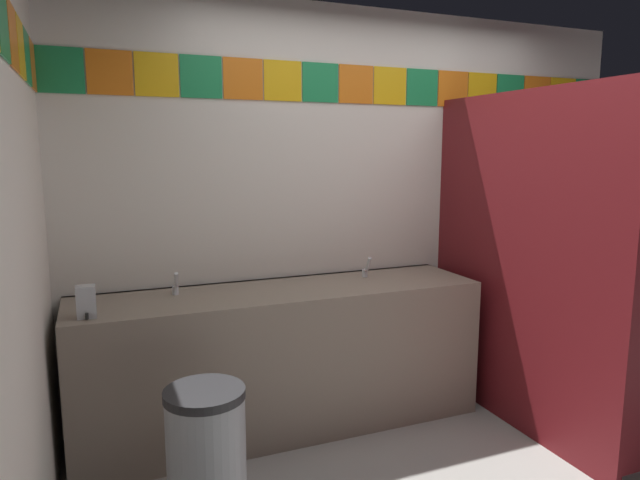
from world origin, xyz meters
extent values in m
cube|color=silver|center=(0.00, 1.46, 1.28)|extent=(3.95, 0.08, 2.56)
cube|color=#1E8C4C|center=(-1.85, 1.42, 2.07)|extent=(0.24, 0.01, 0.24)
cube|color=orange|center=(-1.60, 1.42, 2.07)|extent=(0.24, 0.01, 0.24)
cube|color=yellow|center=(-1.36, 1.42, 2.07)|extent=(0.24, 0.01, 0.24)
cube|color=#1E8C4C|center=(-1.11, 1.42, 2.07)|extent=(0.24, 0.01, 0.24)
cube|color=orange|center=(-0.86, 1.42, 2.07)|extent=(0.24, 0.01, 0.24)
cube|color=yellow|center=(-0.62, 1.42, 2.07)|extent=(0.24, 0.01, 0.24)
cube|color=#1E8C4C|center=(-0.37, 1.42, 2.07)|extent=(0.24, 0.01, 0.24)
cube|color=orange|center=(-0.12, 1.42, 2.07)|extent=(0.24, 0.01, 0.24)
cube|color=yellow|center=(0.12, 1.42, 2.07)|extent=(0.24, 0.01, 0.24)
cube|color=#1E8C4C|center=(0.37, 1.42, 2.07)|extent=(0.24, 0.01, 0.24)
cube|color=orange|center=(0.62, 1.42, 2.07)|extent=(0.24, 0.01, 0.24)
cube|color=yellow|center=(0.86, 1.42, 2.07)|extent=(0.24, 0.01, 0.24)
cube|color=#1E8C4C|center=(1.11, 1.42, 2.07)|extent=(0.24, 0.01, 0.24)
cube|color=orange|center=(1.36, 1.42, 2.07)|extent=(0.24, 0.01, 0.24)
cube|color=yellow|center=(1.60, 1.42, 2.07)|extent=(0.24, 0.01, 0.24)
cube|color=#1E8C4C|center=(1.85, 1.42, 2.07)|extent=(0.24, 0.01, 0.24)
cube|color=#1E8C4C|center=(-1.97, 0.26, 2.07)|extent=(0.01, 0.24, 0.24)
cube|color=orange|center=(-1.97, 0.52, 2.07)|extent=(0.01, 0.24, 0.24)
cube|color=yellow|center=(-1.97, 0.78, 2.07)|extent=(0.01, 0.24, 0.24)
cube|color=#1E8C4C|center=(-1.97, 1.04, 2.07)|extent=(0.01, 0.24, 0.24)
cube|color=orange|center=(-1.97, 1.29, 2.07)|extent=(0.01, 0.24, 0.24)
cube|color=gray|center=(-0.73, 1.12, 0.42)|extent=(2.38, 0.60, 0.85)
cube|color=gray|center=(-0.73, 1.41, 0.81)|extent=(2.38, 0.03, 0.08)
cylinder|color=white|center=(-1.33, 1.09, 0.79)|extent=(0.34, 0.34, 0.10)
cylinder|color=white|center=(-0.14, 1.09, 0.79)|extent=(0.34, 0.34, 0.10)
cylinder|color=silver|center=(-1.33, 1.23, 0.87)|extent=(0.04, 0.04, 0.05)
cylinder|color=silver|center=(-1.33, 1.18, 0.94)|extent=(0.02, 0.06, 0.09)
cylinder|color=silver|center=(-0.14, 1.23, 0.87)|extent=(0.04, 0.04, 0.05)
cylinder|color=silver|center=(-0.14, 1.18, 0.94)|extent=(0.02, 0.06, 0.09)
cube|color=#B7BABF|center=(-1.79, 0.94, 0.93)|extent=(0.09, 0.07, 0.16)
cylinder|color=black|center=(-1.79, 0.90, 0.87)|extent=(0.02, 0.02, 0.03)
cube|color=maroon|center=(0.57, 0.64, 1.00)|extent=(0.04, 1.57, 1.99)
cylinder|color=silver|center=(0.59, -0.13, 1.10)|extent=(0.02, 0.02, 0.10)
cylinder|color=white|center=(1.04, 0.91, 0.20)|extent=(0.38, 0.38, 0.40)
torus|color=white|center=(1.04, 0.91, 0.42)|extent=(0.39, 0.39, 0.05)
cube|color=white|center=(1.04, 1.12, 0.57)|extent=(0.34, 0.17, 0.34)
cylinder|color=#999EA3|center=(-1.33, 0.41, 0.29)|extent=(0.35, 0.35, 0.58)
cylinder|color=#262628|center=(-1.33, 0.41, 0.60)|extent=(0.36, 0.36, 0.04)
camera|label=1|loc=(-1.72, -1.92, 1.65)|focal=31.40mm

